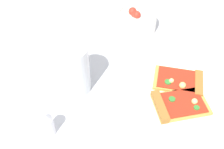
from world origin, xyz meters
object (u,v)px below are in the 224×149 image
object	(u,v)px
pizza_slice_far	(177,104)
pizza_slice_near	(181,81)
plate	(176,98)
pepper_shaker	(48,124)
soda_glass	(73,70)
salad_bowl	(136,21)

from	to	relation	value
pizza_slice_far	pizza_slice_near	bearing A→B (deg)	111.67
plate	pizza_slice_far	distance (m)	0.03
pizza_slice_near	pizza_slice_far	bearing A→B (deg)	-68.33
pizza_slice_near	pepper_shaker	distance (m)	0.35
pizza_slice_near	soda_glass	distance (m)	0.28
pizza_slice_far	plate	bearing A→B (deg)	119.91
pizza_slice_near	salad_bowl	world-z (taller)	salad_bowl
pizza_slice_near	salad_bowl	bearing A→B (deg)	152.04
pizza_slice_far	soda_glass	distance (m)	0.26
pizza_slice_far	pepper_shaker	xyz separation A→B (m)	(-0.19, -0.24, 0.01)
soda_glass	pepper_shaker	size ratio (longest dim) A/B	2.08
plate	pizza_slice_far	bearing A→B (deg)	-60.09
pizza_slice_near	pepper_shaker	xyz separation A→B (m)	(-0.16, -0.31, 0.01)
plate	soda_glass	xyz separation A→B (m)	(-0.22, -0.13, 0.06)
plate	pepper_shaker	xyz separation A→B (m)	(-0.17, -0.26, 0.03)
soda_glass	plate	bearing A→B (deg)	30.36
pizza_slice_far	soda_glass	world-z (taller)	soda_glass
salad_bowl	pepper_shaker	distance (m)	0.44
salad_bowl	soda_glass	world-z (taller)	soda_glass
pizza_slice_near	salad_bowl	xyz separation A→B (m)	(-0.23, 0.12, 0.01)
pizza_slice_far	salad_bowl	world-z (taller)	salad_bowl
salad_bowl	pepper_shaker	bearing A→B (deg)	-80.29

